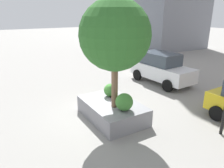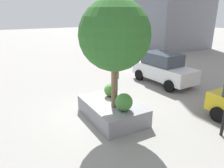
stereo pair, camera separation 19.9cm
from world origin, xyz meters
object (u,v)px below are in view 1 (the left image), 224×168
plaza_tree (115,35)px  police_car (161,68)px  skateboarder (113,77)px  passerby_with_bag (115,76)px  skateboard (113,97)px  planter_ledge (112,110)px

plaza_tree → police_car: bearing=119.0°
plaza_tree → police_car: (-3.23, 5.82, -2.81)m
plaza_tree → skateboarder: bearing=151.8°
plaza_tree → passerby_with_bag: 5.38m
skateboard → passerby_with_bag: size_ratio=0.55×
skateboarder → police_car: bearing=114.4°
plaza_tree → skateboarder: (-0.78, 0.42, -2.01)m
planter_ledge → police_car: (-2.80, 5.69, 0.68)m
plaza_tree → skateboard: (-0.78, 0.42, -3.03)m
skateboard → passerby_with_bag: (-3.00, 1.94, 0.02)m
skateboard → police_car: 5.93m
plaza_tree → skateboard: bearing=151.8°
planter_ledge → police_car: 6.38m
skateboarder → planter_ledge: bearing=-39.6°
planter_ledge → skateboarder: 1.55m
police_car → skateboarder: bearing=-65.6°
plaza_tree → passerby_with_bag: (-3.79, 2.36, -3.01)m
passerby_with_bag → police_car: bearing=80.8°
police_car → planter_ledge: bearing=-63.8°
police_car → plaza_tree: bearing=-61.0°
plaza_tree → police_car: size_ratio=0.98×
planter_ledge → plaza_tree: 3.51m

